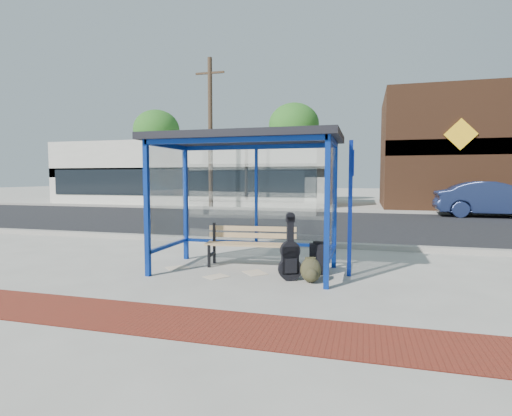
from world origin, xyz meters
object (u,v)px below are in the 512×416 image
(backpack, at_px, (311,271))
(parked_car, at_px, (494,199))
(bench, at_px, (251,242))
(suitcase, at_px, (319,259))
(guitar_bag, at_px, (290,257))

(backpack, bearing_deg, parked_car, 51.38)
(bench, xyz_separation_m, suitcase, (1.31, -0.30, -0.19))
(bench, height_order, backpack, bench)
(suitcase, relative_size, parked_car, 0.13)
(suitcase, distance_m, parked_car, 13.52)
(backpack, bearing_deg, guitar_bag, 162.16)
(bench, height_order, suitcase, bench)
(guitar_bag, bearing_deg, bench, 111.97)
(bench, relative_size, suitcase, 2.99)
(backpack, bearing_deg, suitcase, 71.31)
(bench, relative_size, parked_car, 0.37)
(suitcase, relative_size, backpack, 1.44)
(bench, distance_m, suitcase, 1.36)
(guitar_bag, distance_m, parked_car, 14.20)
(guitar_bag, bearing_deg, suitcase, 30.23)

